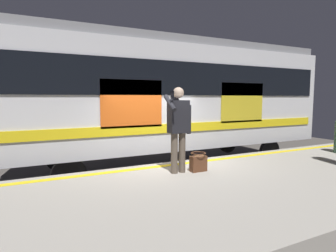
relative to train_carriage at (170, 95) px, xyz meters
name	(u,v)px	position (x,y,z in m)	size (l,w,h in m)	color
ground_plane	(166,199)	(1.21, 2.17, -2.53)	(25.58, 25.58, 0.00)	#4C4742
platform	(215,210)	(1.21, 4.15, -2.08)	(17.05, 3.96, 0.90)	#9E998E
safety_line	(171,165)	(1.21, 2.47, -1.63)	(16.71, 0.16, 0.01)	yellow
track_rail_near	(143,180)	(1.21, 0.71, -2.45)	(22.17, 0.08, 0.16)	slate
track_rail_far	(127,169)	(1.21, -0.72, -2.45)	(22.17, 0.08, 0.16)	slate
train_carriage	(170,95)	(0.00, 0.00, 0.00)	(10.07, 2.84, 3.98)	silver
passenger	(178,123)	(1.38, 3.09, -0.61)	(0.57, 0.55, 1.74)	brown
handbag	(198,163)	(0.96, 3.20, -1.45)	(0.34, 0.31, 0.39)	#59331E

